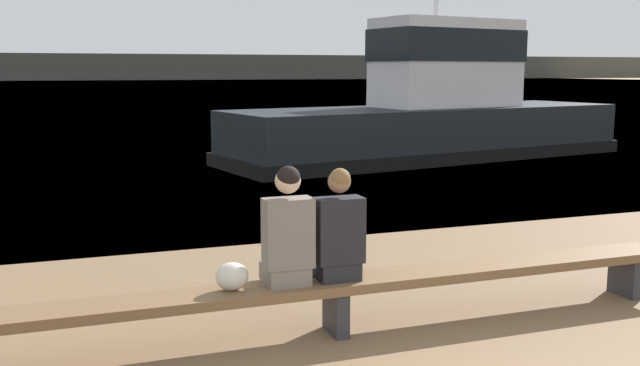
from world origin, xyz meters
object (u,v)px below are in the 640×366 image
at_px(bench_main, 336,289).
at_px(shopping_bag, 232,276).
at_px(tugboat_red, 434,115).
at_px(person_left, 287,233).
at_px(person_right, 338,232).

height_order(bench_main, shopping_bag, shopping_bag).
bearing_deg(tugboat_red, person_left, 135.26).
bearing_deg(bench_main, shopping_bag, 179.28).
distance_m(person_left, person_right, 0.46).
relative_size(bench_main, shopping_bag, 25.15).
bearing_deg(person_left, tugboat_red, 56.10).
distance_m(bench_main, person_right, 0.50).
height_order(person_left, person_right, person_left).
bearing_deg(person_right, bench_main, -168.15).
bearing_deg(shopping_bag, person_right, -0.46).
xyz_separation_m(bench_main, person_right, (0.02, 0.00, 0.50)).
xyz_separation_m(shopping_bag, tugboat_red, (7.80, 10.88, 0.52)).
bearing_deg(shopping_bag, tugboat_red, 54.39).
xyz_separation_m(person_right, tugboat_red, (6.86, 10.89, 0.22)).
distance_m(shopping_bag, tugboat_red, 13.40).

